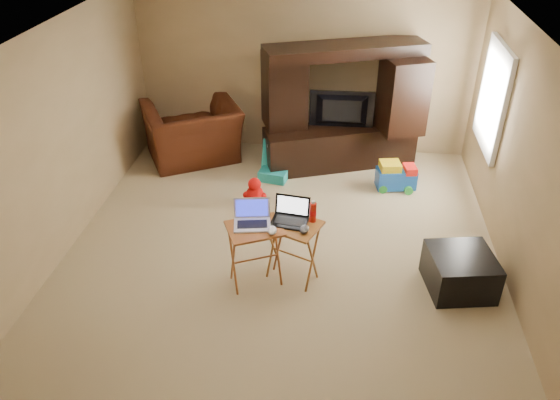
# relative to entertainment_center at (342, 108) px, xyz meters

# --- Properties ---
(floor) EXTENTS (5.50, 5.50, 0.00)m
(floor) POSITION_rel_entertainment_center_xyz_m (-0.60, -2.21, -0.91)
(floor) COLOR beige
(floor) RESTS_ON ground
(ceiling) EXTENTS (5.50, 5.50, 0.00)m
(ceiling) POSITION_rel_entertainment_center_xyz_m (-0.60, -2.21, 1.59)
(ceiling) COLOR silver
(ceiling) RESTS_ON ground
(wall_back) EXTENTS (5.00, 0.00, 5.00)m
(wall_back) POSITION_rel_entertainment_center_xyz_m (-0.60, 0.54, 0.34)
(wall_back) COLOR tan
(wall_back) RESTS_ON ground
(wall_front) EXTENTS (5.00, 0.00, 5.00)m
(wall_front) POSITION_rel_entertainment_center_xyz_m (-0.60, -4.96, 0.34)
(wall_front) COLOR tan
(wall_front) RESTS_ON ground
(wall_left) EXTENTS (0.00, 5.50, 5.50)m
(wall_left) POSITION_rel_entertainment_center_xyz_m (-3.10, -2.21, 0.34)
(wall_left) COLOR tan
(wall_left) RESTS_ON ground
(wall_right) EXTENTS (0.00, 5.50, 5.50)m
(wall_right) POSITION_rel_entertainment_center_xyz_m (1.90, -2.21, 0.34)
(wall_right) COLOR tan
(wall_right) RESTS_ON ground
(window_pane) EXTENTS (0.00, 1.20, 1.20)m
(window_pane) POSITION_rel_entertainment_center_xyz_m (1.88, -0.66, 0.49)
(window_pane) COLOR white
(window_pane) RESTS_ON ground
(window_frame) EXTENTS (0.06, 1.14, 1.34)m
(window_frame) POSITION_rel_entertainment_center_xyz_m (1.86, -0.66, 0.49)
(window_frame) COLOR white
(window_frame) RESTS_ON ground
(entertainment_center) EXTENTS (2.28, 1.29, 1.82)m
(entertainment_center) POSITION_rel_entertainment_center_xyz_m (0.00, 0.00, 0.00)
(entertainment_center) COLOR black
(entertainment_center) RESTS_ON floor
(television) EXTENTS (0.93, 0.14, 0.53)m
(television) POSITION_rel_entertainment_center_xyz_m (-0.00, -0.04, -0.04)
(television) COLOR black
(television) RESTS_ON entertainment_center
(recliner) EXTENTS (1.72, 1.65, 0.86)m
(recliner) POSITION_rel_entertainment_center_xyz_m (-2.21, -0.07, -0.48)
(recliner) COLOR #4C2010
(recliner) RESTS_ON floor
(child_rocker) EXTENTS (0.47, 0.51, 0.52)m
(child_rocker) POSITION_rel_entertainment_center_xyz_m (-0.91, -0.54, -0.65)
(child_rocker) COLOR teal
(child_rocker) RESTS_ON floor
(plush_toy) EXTENTS (0.33, 0.27, 0.37)m
(plush_toy) POSITION_rel_entertainment_center_xyz_m (-1.09, -1.22, -0.73)
(plush_toy) COLOR red
(plush_toy) RESTS_ON floor
(push_toy) EXTENTS (0.60, 0.48, 0.41)m
(push_toy) POSITION_rel_entertainment_center_xyz_m (0.81, -0.62, -0.71)
(push_toy) COLOR blue
(push_toy) RESTS_ON floor
(ottoman) EXTENTS (0.76, 0.76, 0.42)m
(ottoman) POSITION_rel_entertainment_center_xyz_m (1.35, -2.67, -0.70)
(ottoman) COLOR black
(ottoman) RESTS_ON floor
(tray_table_left) EXTENTS (0.69, 0.63, 0.72)m
(tray_table_left) POSITION_rel_entertainment_center_xyz_m (-0.81, -2.84, -0.55)
(tray_table_left) COLOR #AD5D2A
(tray_table_left) RESTS_ON floor
(tray_table_right) EXTENTS (0.67, 0.62, 0.71)m
(tray_table_right) POSITION_rel_entertainment_center_xyz_m (-0.43, -2.71, -0.56)
(tray_table_right) COLOR #AD6529
(tray_table_right) RESTS_ON floor
(laptop_left) EXTENTS (0.42, 0.36, 0.24)m
(laptop_left) POSITION_rel_entertainment_center_xyz_m (-0.84, -2.81, -0.07)
(laptop_left) COLOR silver
(laptop_left) RESTS_ON tray_table_left
(laptop_right) EXTENTS (0.41, 0.35, 0.24)m
(laptop_right) POSITION_rel_entertainment_center_xyz_m (-0.47, -2.69, -0.08)
(laptop_right) COLOR black
(laptop_right) RESTS_ON tray_table_right
(mouse_left) EXTENTS (0.11, 0.15, 0.06)m
(mouse_left) POSITION_rel_entertainment_center_xyz_m (-0.62, -2.91, -0.16)
(mouse_left) COLOR white
(mouse_left) RESTS_ON tray_table_left
(mouse_right) EXTENTS (0.12, 0.16, 0.06)m
(mouse_right) POSITION_rel_entertainment_center_xyz_m (-0.30, -2.83, -0.17)
(mouse_right) COLOR #3D3D42
(mouse_right) RESTS_ON tray_table_right
(water_bottle) EXTENTS (0.07, 0.07, 0.22)m
(water_bottle) POSITION_rel_entertainment_center_xyz_m (-0.23, -2.63, -0.09)
(water_bottle) COLOR red
(water_bottle) RESTS_ON tray_table_right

